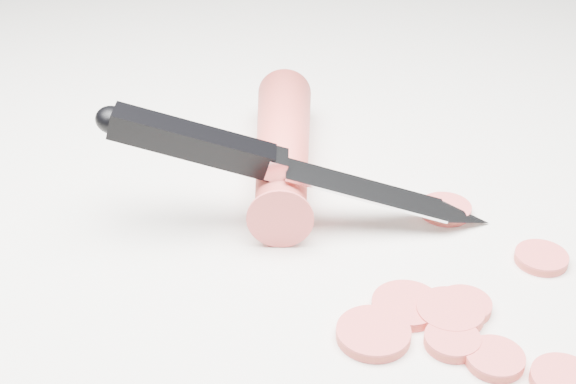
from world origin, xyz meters
name	(u,v)px	position (x,y,z in m)	size (l,w,h in m)	color
ground	(385,245)	(0.00, 0.00, 0.00)	(2.40, 2.40, 0.00)	silver
carrot	(283,148)	(-0.02, 0.11, 0.02)	(0.04, 0.04, 0.18)	#DE3C35
carrot_slice_0	(452,340)	(-0.02, -0.10, 0.00)	(0.03, 0.03, 0.01)	#D64342
carrot_slice_1	(450,312)	(0.00, -0.08, 0.00)	(0.04, 0.04, 0.01)	#D64342
carrot_slice_2	(445,209)	(0.06, 0.01, 0.00)	(0.03, 0.03, 0.01)	#D64342
carrot_slice_3	(495,359)	(0.00, -0.12, 0.00)	(0.03, 0.03, 0.01)	#D64342
carrot_slice_4	(541,258)	(0.08, -0.06, 0.00)	(0.03, 0.03, 0.01)	#D64342
carrot_slice_5	(406,305)	(-0.02, -0.06, 0.00)	(0.04, 0.04, 0.01)	#D64342
carrot_slice_6	(564,380)	(0.02, -0.14, 0.00)	(0.03, 0.03, 0.01)	#D64342
carrot_slice_7	(464,305)	(0.01, -0.07, 0.00)	(0.03, 0.03, 0.01)	#D64342
carrot_slice_8	(373,334)	(-0.05, -0.07, 0.00)	(0.04, 0.04, 0.01)	#D64342
kitchen_knife	(299,165)	(-0.04, 0.05, 0.04)	(0.24, 0.14, 0.09)	silver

